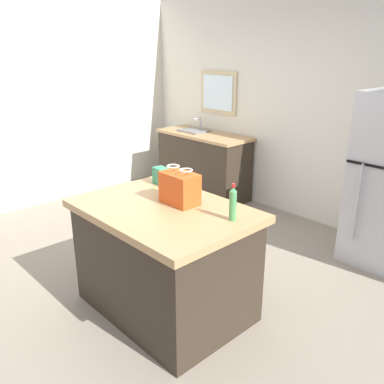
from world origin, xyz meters
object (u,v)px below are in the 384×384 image
at_px(shopping_bag, 180,188).
at_px(small_box, 161,176).
at_px(bottle, 233,204).
at_px(kitchen_island, 165,259).

bearing_deg(shopping_bag, small_box, 157.51).
relative_size(small_box, bottle, 0.55).
height_order(shopping_bag, bottle, shopping_bag).
relative_size(shopping_bag, bottle, 1.10).
height_order(shopping_bag, small_box, shopping_bag).
xyz_separation_m(shopping_bag, small_box, (-0.48, 0.20, -0.05)).
distance_m(small_box, bottle, 1.00).
relative_size(shopping_bag, small_box, 1.99).
bearing_deg(small_box, shopping_bag, -22.49).
xyz_separation_m(kitchen_island, bottle, (0.53, 0.20, 0.57)).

